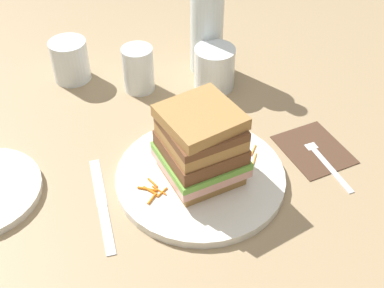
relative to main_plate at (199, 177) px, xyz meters
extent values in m
plane|color=#9E8460|center=(0.00, 0.03, -0.01)|extent=(3.00, 3.00, 0.00)
cylinder|color=white|center=(0.00, 0.00, 0.00)|extent=(0.27, 0.27, 0.01)
cube|color=#A87A42|center=(0.00, 0.00, 0.02)|extent=(0.11, 0.11, 0.02)
cube|color=#E0A393|center=(0.00, 0.00, 0.03)|extent=(0.13, 0.13, 0.01)
cube|color=#6BA83D|center=(0.00, 0.00, 0.05)|extent=(0.13, 0.13, 0.01)
cube|color=brown|center=(0.00, 0.00, 0.07)|extent=(0.12, 0.12, 0.03)
cube|color=#A87A42|center=(0.00, 0.00, 0.09)|extent=(0.11, 0.11, 0.02)
cube|color=brown|center=(0.00, 0.00, 0.10)|extent=(0.11, 0.11, 0.01)
cube|color=#A87A42|center=(0.00, 0.00, 0.12)|extent=(0.12, 0.12, 0.02)
cylinder|color=orange|center=(-0.09, 0.00, 0.01)|extent=(0.02, 0.03, 0.00)
cylinder|color=orange|center=(-0.07, -0.01, 0.01)|extent=(0.02, 0.01, 0.00)
cylinder|color=orange|center=(-0.09, -0.02, 0.01)|extent=(0.02, 0.02, 0.00)
cylinder|color=orange|center=(-0.07, -0.01, 0.01)|extent=(0.02, 0.03, 0.00)
cylinder|color=orange|center=(-0.09, 0.00, 0.01)|extent=(0.03, 0.02, 0.00)
cylinder|color=orange|center=(-0.08, 0.01, 0.01)|extent=(0.01, 0.02, 0.00)
cylinder|color=orange|center=(0.09, 0.03, 0.01)|extent=(0.02, 0.01, 0.00)
cylinder|color=orange|center=(0.10, -0.01, 0.01)|extent=(0.02, 0.02, 0.00)
cylinder|color=orange|center=(0.11, 0.01, 0.01)|extent=(0.02, 0.02, 0.00)
cylinder|color=orange|center=(0.08, 0.00, 0.01)|extent=(0.03, 0.00, 0.00)
cylinder|color=orange|center=(0.07, 0.02, 0.01)|extent=(0.02, 0.02, 0.00)
cube|color=#4C3323|center=(0.21, -0.01, -0.01)|extent=(0.11, 0.12, 0.00)
cube|color=silver|center=(0.21, -0.07, 0.00)|extent=(0.01, 0.11, 0.00)
cube|color=silver|center=(0.21, -0.01, 0.00)|extent=(0.02, 0.02, 0.00)
cylinder|color=silver|center=(0.22, 0.02, 0.00)|extent=(0.00, 0.04, 0.00)
cylinder|color=silver|center=(0.22, 0.02, 0.00)|extent=(0.00, 0.04, 0.00)
cylinder|color=silver|center=(0.21, 0.02, 0.00)|extent=(0.00, 0.04, 0.00)
cylinder|color=silver|center=(0.20, 0.02, 0.00)|extent=(0.00, 0.04, 0.00)
cube|color=silver|center=(-0.17, -0.04, -0.01)|extent=(0.03, 0.10, 0.00)
cube|color=silver|center=(-0.15, 0.06, -0.01)|extent=(0.03, 0.11, 0.00)
cylinder|color=white|center=(0.14, 0.23, 0.04)|extent=(0.08, 0.08, 0.09)
cylinder|color=#E55638|center=(0.14, 0.23, 0.02)|extent=(0.07, 0.07, 0.06)
cylinder|color=silver|center=(0.15, 0.30, 0.09)|extent=(0.07, 0.07, 0.20)
cylinder|color=silver|center=(0.00, 0.28, 0.04)|extent=(0.06, 0.06, 0.09)
cylinder|color=silver|center=(-0.12, 0.37, 0.03)|extent=(0.07, 0.07, 0.08)
camera|label=1|loc=(-0.24, -0.51, 0.57)|focal=46.40mm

